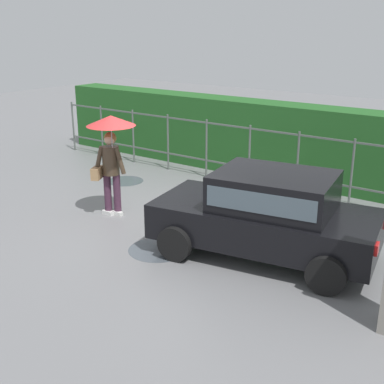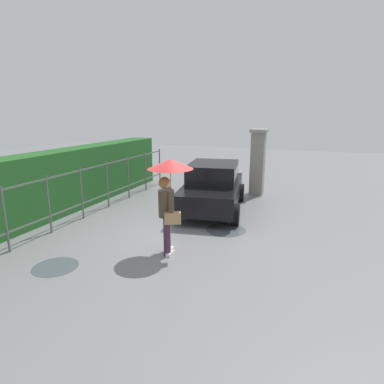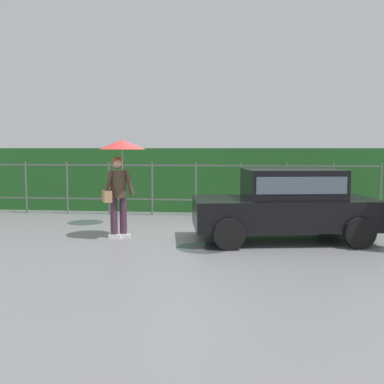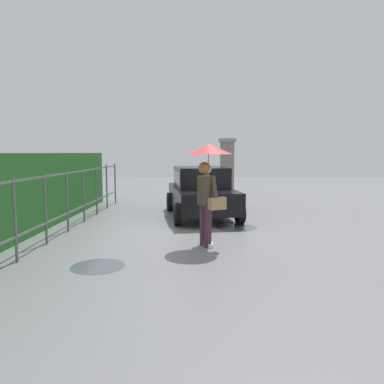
% 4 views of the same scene
% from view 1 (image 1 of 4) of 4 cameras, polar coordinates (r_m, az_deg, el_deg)
% --- Properties ---
extents(ground_plane, '(40.00, 40.00, 0.00)m').
position_cam_1_polar(ground_plane, '(10.10, -2.44, -3.55)').
color(ground_plane, slate).
extents(car, '(3.93, 2.35, 1.48)m').
position_cam_1_polar(car, '(8.52, 8.53, -2.21)').
color(car, black).
rests_on(car, ground).
extents(pedestrian, '(0.97, 0.97, 2.08)m').
position_cam_1_polar(pedestrian, '(10.21, -9.16, 5.51)').
color(pedestrian, '#47283D').
rests_on(pedestrian, ground).
extents(fence_section, '(11.30, 0.05, 1.50)m').
position_cam_1_polar(fence_section, '(12.56, 4.00, 4.82)').
color(fence_section, '#59605B').
rests_on(fence_section, ground).
extents(hedge_row, '(12.25, 0.90, 1.90)m').
position_cam_1_polar(hedge_row, '(13.42, 6.45, 6.17)').
color(hedge_row, '#235B23').
rests_on(hedge_row, ground).
extents(puddle_near, '(1.05, 1.05, 0.00)m').
position_cam_1_polar(puddle_near, '(8.98, -3.83, -6.47)').
color(puddle_near, '#4C545B').
rests_on(puddle_near, ground).
extents(puddle_far, '(0.91, 0.91, 0.00)m').
position_cam_1_polar(puddle_far, '(12.88, -7.50, 1.24)').
color(puddle_far, '#4C545B').
rests_on(puddle_far, ground).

